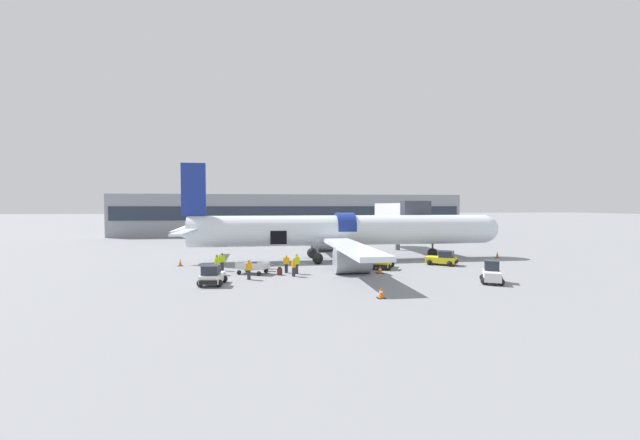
{
  "coord_description": "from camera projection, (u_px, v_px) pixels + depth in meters",
  "views": [
    {
      "loc": [
        -6.6,
        -39.39,
        6.13
      ],
      "look_at": [
        -0.36,
        1.52,
        4.54
      ],
      "focal_mm": 22.0,
      "sensor_mm": 36.0,
      "label": 1
    }
  ],
  "objects": [
    {
      "name": "ground_plane",
      "position": [
        326.0,
        265.0,
        40.14
      ],
      "size": [
        500.0,
        500.0,
        0.0
      ],
      "primitive_type": "plane",
      "color": "gray"
    },
    {
      "name": "terminal_strip",
      "position": [
        292.0,
        214.0,
        82.87
      ],
      "size": [
        70.35,
        10.66,
        8.24
      ],
      "color": "gray",
      "rests_on": "ground_plane"
    },
    {
      "name": "jet_bridge_stub",
      "position": [
        400.0,
        213.0,
        52.14
      ],
      "size": [
        3.29,
        13.58,
        6.62
      ],
      "color": "#4C4C51",
      "rests_on": "ground_plane"
    },
    {
      "name": "airplane",
      "position": [
        340.0,
        232.0,
        43.43
      ],
      "size": [
        37.01,
        34.02,
        10.51
      ],
      "color": "silver",
      "rests_on": "ground_plane"
    },
    {
      "name": "baggage_tug_lead",
      "position": [
        492.0,
        274.0,
        30.76
      ],
      "size": [
        2.35,
        2.75,
        1.74
      ],
      "color": "silver",
      "rests_on": "ground_plane"
    },
    {
      "name": "baggage_tug_mid",
      "position": [
        443.0,
        259.0,
        40.01
      ],
      "size": [
        3.28,
        3.01,
        1.46
      ],
      "color": "yellow",
      "rests_on": "ground_plane"
    },
    {
      "name": "baggage_tug_rear",
      "position": [
        382.0,
        262.0,
        37.85
      ],
      "size": [
        2.78,
        3.34,
        1.45
      ],
      "color": "yellow",
      "rests_on": "ground_plane"
    },
    {
      "name": "baggage_tug_spare",
      "position": [
        212.0,
        276.0,
        29.98
      ],
      "size": [
        2.16,
        2.78,
        1.56
      ],
      "color": "white",
      "rests_on": "ground_plane"
    },
    {
      "name": "baggage_cart_loading",
      "position": [
        254.0,
        268.0,
        34.82
      ],
      "size": [
        3.6,
        2.55,
        1.05
      ],
      "color": "silver",
      "rests_on": "ground_plane"
    },
    {
      "name": "ground_crew_loader_a",
      "position": [
        217.0,
        264.0,
        34.42
      ],
      "size": [
        0.52,
        0.62,
        1.79
      ],
      "color": "#1E2338",
      "rests_on": "ground_plane"
    },
    {
      "name": "ground_crew_loader_b",
      "position": [
        222.0,
        261.0,
        36.55
      ],
      "size": [
        0.58,
        0.42,
        1.65
      ],
      "color": "#2D2D33",
      "rests_on": "ground_plane"
    },
    {
      "name": "ground_crew_driver",
      "position": [
        294.0,
        266.0,
        33.56
      ],
      "size": [
        0.48,
        0.57,
        1.63
      ],
      "color": "#2D2D33",
      "rests_on": "ground_plane"
    },
    {
      "name": "ground_crew_supervisor",
      "position": [
        296.0,
        263.0,
        34.85
      ],
      "size": [
        0.63,
        0.49,
        1.8
      ],
      "color": "#2D2D33",
      "rests_on": "ground_plane"
    },
    {
      "name": "ground_crew_helper",
      "position": [
        249.0,
        269.0,
        32.15
      ],
      "size": [
        0.56,
        0.48,
        1.63
      ],
      "color": "#2D2D33",
      "rests_on": "ground_plane"
    },
    {
      "name": "ground_crew_marshal",
      "position": [
        286.0,
        263.0,
        35.35
      ],
      "size": [
        0.58,
        0.42,
        1.65
      ],
      "color": "#1E2338",
      "rests_on": "ground_plane"
    },
    {
      "name": "suitcase_on_tarmac_upright",
      "position": [
        280.0,
        272.0,
        34.27
      ],
      "size": [
        0.47,
        0.36,
        0.7
      ],
      "color": "#4C1E1E",
      "rests_on": "ground_plane"
    },
    {
      "name": "safety_cone_nose",
      "position": [
        497.0,
        255.0,
        45.53
      ],
      "size": [
        0.48,
        0.48,
        0.73
      ],
      "color": "black",
      "rests_on": "ground_plane"
    },
    {
      "name": "safety_cone_engine_left",
      "position": [
        381.0,
        293.0,
        25.73
      ],
      "size": [
        0.55,
        0.55,
        0.77
      ],
      "color": "black",
      "rests_on": "ground_plane"
    },
    {
      "name": "safety_cone_wingtip",
      "position": [
        380.0,
        270.0,
        35.09
      ],
      "size": [
        0.65,
        0.65,
        0.66
      ],
      "color": "black",
      "rests_on": "ground_plane"
    },
    {
      "name": "safety_cone_tail",
      "position": [
        180.0,
        262.0,
        39.33
      ],
      "size": [
        0.48,
        0.48,
        0.79
      ],
      "color": "black",
      "rests_on": "ground_plane"
    }
  ]
}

